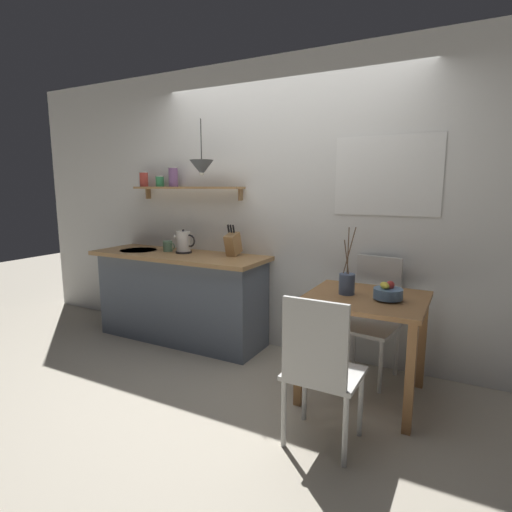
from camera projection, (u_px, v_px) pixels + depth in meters
ground_plane at (253, 371)px, 3.46m from camera, size 14.00×14.00×0.00m
back_wall at (306, 209)px, 3.71m from camera, size 6.80×0.11×2.70m
kitchen_counter at (181, 296)px, 4.13m from camera, size 1.83×0.63×0.90m
wall_shelf at (176, 184)px, 4.16m from camera, size 1.27×0.20×0.33m
dining_table at (365, 314)px, 2.96m from camera, size 0.84×0.79×0.77m
dining_chair_near at (320, 366)px, 2.36m from camera, size 0.44×0.40×0.94m
dining_chair_far at (372, 313)px, 3.34m from camera, size 0.49×0.49×0.98m
fruit_bowl at (388, 292)px, 2.84m from camera, size 0.20×0.20×0.13m
twig_vase at (347, 283)px, 3.00m from camera, size 0.12×0.12×0.50m
electric_kettle at (184, 242)px, 4.05m from camera, size 0.25×0.16×0.24m
knife_block at (233, 244)px, 3.86m from camera, size 0.10×0.19×0.30m
coffee_mug_by_sink at (168, 246)px, 4.16m from camera, size 0.14×0.10×0.11m
pendant_lamp at (202, 168)px, 3.75m from camera, size 0.22×0.22×0.51m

